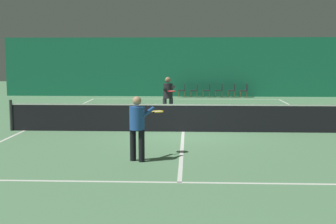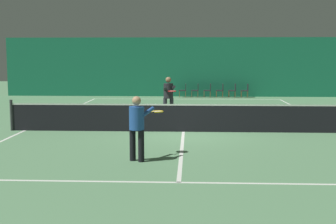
% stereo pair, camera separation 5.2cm
% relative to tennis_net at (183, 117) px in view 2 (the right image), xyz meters
% --- Properties ---
extents(ground_plane, '(60.00, 60.00, 0.00)m').
position_rel_tennis_net_xyz_m(ground_plane, '(0.00, 0.00, -0.51)').
color(ground_plane, '#56845B').
extents(backdrop_curtain, '(23.00, 0.12, 3.70)m').
position_rel_tennis_net_xyz_m(backdrop_curtain, '(0.00, 13.78, 1.34)').
color(backdrop_curtain, '#196B4C').
rests_on(backdrop_curtain, ground).
extents(court_line_baseline_far, '(11.00, 0.10, 0.00)m').
position_rel_tennis_net_xyz_m(court_line_baseline_far, '(0.00, 11.90, -0.51)').
color(court_line_baseline_far, silver).
rests_on(court_line_baseline_far, ground).
extents(court_line_service_far, '(8.25, 0.10, 0.00)m').
position_rel_tennis_net_xyz_m(court_line_service_far, '(0.00, 6.40, -0.51)').
color(court_line_service_far, silver).
rests_on(court_line_service_far, ground).
extents(court_line_service_near, '(8.25, 0.10, 0.00)m').
position_rel_tennis_net_xyz_m(court_line_service_near, '(0.00, -6.40, -0.51)').
color(court_line_service_near, silver).
rests_on(court_line_service_near, ground).
extents(court_line_sideline_left, '(0.10, 23.80, 0.00)m').
position_rel_tennis_net_xyz_m(court_line_sideline_left, '(-5.50, 0.00, -0.51)').
color(court_line_sideline_left, silver).
rests_on(court_line_sideline_left, ground).
extents(court_line_centre, '(0.10, 12.80, 0.00)m').
position_rel_tennis_net_xyz_m(court_line_centre, '(0.00, 0.00, -0.51)').
color(court_line_centre, silver).
rests_on(court_line_centre, ground).
extents(tennis_net, '(12.00, 0.10, 1.07)m').
position_rel_tennis_net_xyz_m(tennis_net, '(0.00, 0.00, 0.00)').
color(tennis_net, black).
rests_on(tennis_net, ground).
extents(player_near, '(0.91, 1.34, 1.61)m').
position_rel_tennis_net_xyz_m(player_near, '(-1.06, -4.45, 0.43)').
color(player_near, black).
rests_on(player_near, ground).
extents(player_far, '(0.62, 1.41, 1.71)m').
position_rel_tennis_net_xyz_m(player_far, '(-0.66, 3.28, 0.49)').
color(player_far, '#2D2D38').
rests_on(player_far, ground).
extents(courtside_chair_0, '(0.44, 0.44, 0.84)m').
position_rel_tennis_net_xyz_m(courtside_chair_0, '(-0.18, 13.23, -0.03)').
color(courtside_chair_0, brown).
rests_on(courtside_chair_0, ground).
extents(courtside_chair_1, '(0.44, 0.44, 0.84)m').
position_rel_tennis_net_xyz_m(courtside_chair_1, '(0.58, 13.23, -0.03)').
color(courtside_chair_1, brown).
rests_on(courtside_chair_1, ground).
extents(courtside_chair_2, '(0.44, 0.44, 0.84)m').
position_rel_tennis_net_xyz_m(courtside_chair_2, '(1.35, 13.23, -0.03)').
color(courtside_chair_2, brown).
rests_on(courtside_chair_2, ground).
extents(courtside_chair_3, '(0.44, 0.44, 0.84)m').
position_rel_tennis_net_xyz_m(courtside_chair_3, '(2.11, 13.23, -0.03)').
color(courtside_chair_3, brown).
rests_on(courtside_chair_3, ground).
extents(courtside_chair_4, '(0.44, 0.44, 0.84)m').
position_rel_tennis_net_xyz_m(courtside_chair_4, '(2.88, 13.23, -0.03)').
color(courtside_chair_4, brown).
rests_on(courtside_chair_4, ground).
extents(courtside_chair_5, '(0.44, 0.44, 0.84)m').
position_rel_tennis_net_xyz_m(courtside_chair_5, '(3.64, 13.23, -0.03)').
color(courtside_chair_5, brown).
rests_on(courtside_chair_5, ground).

